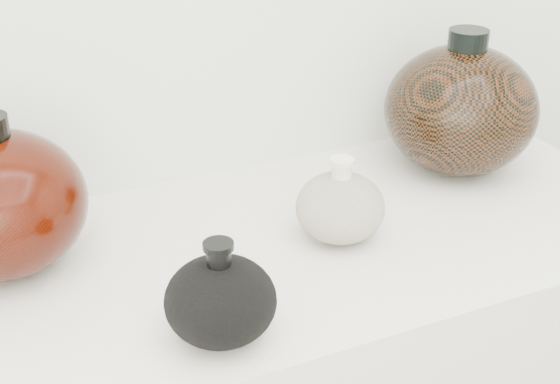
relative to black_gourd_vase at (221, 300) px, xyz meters
name	(u,v)px	position (x,y,z in m)	size (l,w,h in m)	color
black_gourd_vase	(221,300)	(0.00, 0.00, 0.00)	(0.16, 0.16, 0.13)	black
cream_gourd_vase	(340,207)	(0.23, 0.14, 0.00)	(0.14, 0.14, 0.12)	beige
right_round_pot	(461,109)	(0.52, 0.26, 0.06)	(0.32, 0.32, 0.24)	black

